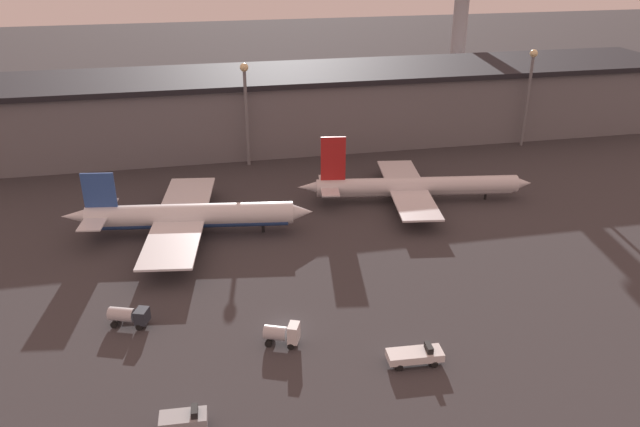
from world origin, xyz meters
name	(u,v)px	position (x,y,z in m)	size (l,w,h in m)	color
ground	(285,326)	(0.00, 0.00, 0.00)	(600.00, 600.00, 0.00)	#383538
terminal_building	(233,110)	(0.00, 77.42, 8.65)	(221.65, 26.72, 17.22)	slate
airplane_0	(188,216)	(-11.91, 30.33, 3.40)	(42.55, 36.81, 11.58)	white
airplane_1	(414,187)	(30.77, 36.00, 2.99)	(45.22, 30.52, 13.21)	silver
service_vehicle_0	(282,334)	(-0.90, -3.91, 1.63)	(4.83, 3.47, 3.13)	white
service_vehicle_1	(184,420)	(-13.25, -16.52, 1.33)	(5.04, 2.61, 2.82)	#9EA3A8
service_vehicle_2	(129,315)	(-20.16, 4.37, 1.54)	(5.62, 3.63, 2.63)	#282D38
service_vehicle_3	(415,355)	(14.23, -10.97, 1.18)	(6.88, 2.90, 2.51)	white
lamp_post_1	(246,101)	(1.78, 62.86, 14.49)	(1.80, 1.80, 22.45)	slate
lamp_post_2	(529,85)	(67.91, 62.86, 14.72)	(1.80, 1.80, 22.86)	slate
control_tower	(462,0)	(71.46, 112.57, 28.47)	(9.00, 9.00, 49.48)	#99999E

